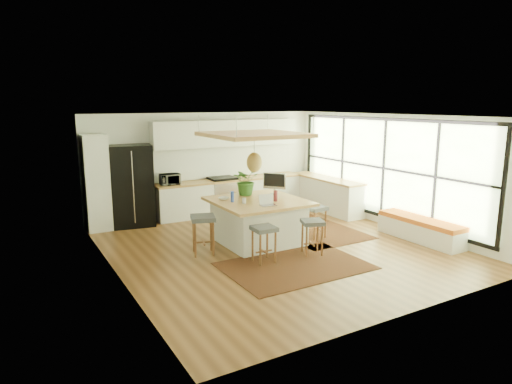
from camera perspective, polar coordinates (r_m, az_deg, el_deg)
floor at (r=9.44m, az=2.59°, el=-6.96°), size 7.00×7.00×0.00m
ceiling at (r=8.96m, az=2.74°, el=9.65°), size 7.00×7.00×0.00m
wall_back at (r=12.16m, az=-6.28°, el=3.67°), size 6.50×0.00×6.50m
wall_front at (r=6.51m, az=19.54°, el=-3.70°), size 6.50×0.00×6.50m
wall_left at (r=7.87m, az=-17.68°, el=-1.03°), size 0.00×7.00×7.00m
wall_right at (r=11.18m, az=16.86°, el=2.57°), size 0.00×7.00×7.00m
window_wall at (r=11.15m, az=16.76°, el=2.81°), size 0.10×6.20×2.60m
pantry at (r=11.04m, az=-19.70°, el=1.10°), size 0.55×0.60×2.25m
back_counter_base at (r=12.26m, az=-3.23°, el=-0.53°), size 4.20×0.60×0.88m
back_counter_top at (r=12.18m, az=-3.25°, el=1.59°), size 4.24×0.64×0.05m
backsplash at (r=12.37m, az=-3.90°, el=3.84°), size 4.20×0.02×0.80m
upper_cabinets at (r=12.15m, az=-3.62°, el=7.50°), size 4.20×0.34×0.70m
range at (r=12.14m, az=-4.28°, el=-0.38°), size 0.76×0.62×1.00m
right_counter_base at (r=12.56m, az=8.98°, el=-0.37°), size 0.60×2.50×0.88m
right_counter_top at (r=12.48m, az=9.04°, el=1.70°), size 0.64×2.54×0.05m
window_bench at (r=10.41m, az=20.17°, el=-4.48°), size 0.52×2.00×0.50m
ceiling_panel at (r=9.19m, az=-0.23°, el=5.64°), size 1.86×1.86×0.80m
rug_near at (r=8.40m, az=5.01°, el=-9.34°), size 2.60×1.80×0.01m
rug_right at (r=10.69m, az=7.03°, el=-4.80°), size 1.80×2.60×0.01m
fridge at (r=11.23m, az=-15.52°, el=0.48°), size 1.10×0.93×1.97m
island at (r=9.60m, az=0.28°, el=-3.73°), size 1.85×1.85×0.93m
stool_near_left at (r=8.43m, az=1.02°, el=-6.69°), size 0.43×0.43×0.70m
stool_near_right at (r=8.95m, az=7.18°, el=-5.69°), size 0.53×0.53×0.70m
stool_right_front at (r=10.01m, az=7.54°, el=-3.85°), size 0.46×0.46×0.72m
stool_right_back at (r=10.51m, az=4.98°, el=-3.06°), size 0.45×0.45×0.66m
stool_left_side at (r=8.95m, az=-6.73°, el=-5.68°), size 0.58×0.58×0.78m
laptop at (r=8.95m, az=1.56°, el=-1.00°), size 0.35×0.37×0.23m
monitor at (r=10.04m, az=2.37°, el=1.17°), size 0.49×0.53×0.49m
microwave at (r=11.47m, az=-10.92°, el=1.76°), size 0.51×0.31×0.33m
island_plant at (r=9.97m, az=-1.30°, el=1.12°), size 0.80×0.84×0.53m
island_bowl at (r=9.54m, az=-4.14°, el=-0.83°), size 0.28×0.28×0.05m
island_bottle_0 at (r=9.30m, az=-2.95°, el=-0.70°), size 0.07×0.07×0.19m
island_bottle_1 at (r=9.15m, az=-1.41°, el=-0.88°), size 0.07×0.07×0.19m
island_bottle_2 at (r=9.35m, az=2.53°, el=-0.63°), size 0.07×0.07×0.19m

